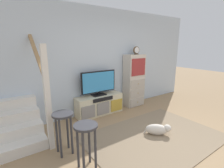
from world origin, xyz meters
TOP-DOWN VIEW (x-y plane):
  - ground_plane at (0.00, 0.00)m, footprint 20.00×20.00m
  - back_wall at (0.00, 2.46)m, footprint 6.40×0.12m
  - area_rug at (0.00, 0.60)m, footprint 2.60×1.80m
  - media_console at (-0.30, 2.19)m, footprint 1.26×0.38m
  - television at (-0.30, 2.22)m, footprint 0.96×0.22m
  - side_cabinet at (0.89, 2.20)m, footprint 0.58×0.38m
  - desk_clock at (0.93, 2.19)m, footprint 0.20×0.08m
  - staircase at (-2.24, 2.20)m, footprint 1.00×1.36m
  - bar_stool_near at (-1.46, 0.60)m, footprint 0.34×0.34m
  - bar_stool_far at (-1.60, 1.14)m, footprint 0.34×0.34m
  - dog at (0.14, 0.63)m, footprint 0.46×0.45m

SIDE VIEW (x-z plane):
  - ground_plane at x=0.00m, z-range 0.00..0.00m
  - area_rug at x=0.00m, z-range 0.00..0.01m
  - dog at x=0.14m, z-range 0.00..0.23m
  - media_console at x=-0.30m, z-range 0.00..0.51m
  - staircase at x=-2.24m, z-range -0.73..1.47m
  - bar_stool_near at x=-1.46m, z-range 0.17..0.87m
  - bar_stool_far at x=-1.60m, z-range 0.17..0.89m
  - side_cabinet at x=0.89m, z-range 0.00..1.51m
  - television at x=-0.30m, z-range 0.53..1.16m
  - back_wall at x=0.00m, z-range 0.00..2.70m
  - desk_clock at x=0.93m, z-range 1.51..1.74m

